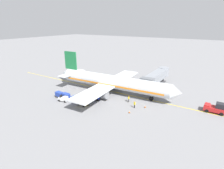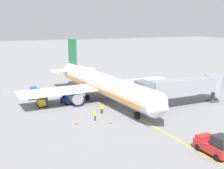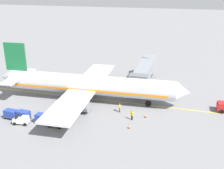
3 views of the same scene
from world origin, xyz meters
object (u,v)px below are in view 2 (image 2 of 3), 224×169
baggage_tug_spare (67,100)px  baggage_cart_tail_end (34,91)px  baggage_tug_trailing (30,95)px  baggage_cart_second_in_train (40,97)px  pushback_tractor (216,145)px  baggage_tug_lead (41,102)px  safety_cone_nose_right (110,121)px  baggage_cart_third_in_train (37,93)px  safety_cone_nose_left (77,122)px  ground_crew_loader (95,114)px  ground_crew_wing_walker (102,108)px  baggage_cart_front (43,101)px  jet_bridge (183,87)px  parked_airliner (103,84)px

baggage_tug_spare → baggage_cart_tail_end: size_ratio=0.91×
baggage_tug_trailing → baggage_cart_second_in_train: (-1.18, 3.07, 0.24)m
pushback_tractor → baggage_cart_tail_end: 37.92m
baggage_cart_tail_end → baggage_tug_spare: bearing=114.6°
baggage_tug_lead → safety_cone_nose_right: bearing=117.8°
baggage_cart_third_in_train → safety_cone_nose_right: baggage_cart_third_in_train is taller
safety_cone_nose_left → safety_cone_nose_right: same height
pushback_tractor → ground_crew_loader: 17.83m
baggage_tug_spare → baggage_cart_second_in_train: baggage_tug_spare is taller
baggage_cart_third_in_train → baggage_cart_tail_end: bearing=-84.5°
baggage_cart_third_in_train → safety_cone_nose_left: baggage_cart_third_in_train is taller
baggage_cart_tail_end → ground_crew_wing_walker: size_ratio=1.75×
pushback_tractor → baggage_tug_spare: pushback_tractor is taller
pushback_tractor → safety_cone_nose_right: 15.35m
baggage_cart_tail_end → safety_cone_nose_right: baggage_cart_tail_end is taller
baggage_cart_front → jet_bridge: bearing=154.1°
baggage_cart_second_in_train → safety_cone_nose_right: (-6.52, 15.84, -0.66)m
baggage_cart_front → ground_crew_loader: size_ratio=1.75×
baggage_cart_tail_end → safety_cone_nose_right: 22.65m
parked_airliner → baggage_cart_third_in_train: parked_airliner is taller
safety_cone_nose_right → baggage_cart_tail_end: bearing=-73.2°
baggage_tug_trailing → ground_crew_loader: 17.95m
jet_bridge → baggage_cart_front: bearing=-25.9°
parked_airliner → pushback_tractor: bearing=94.2°
jet_bridge → baggage_cart_second_in_train: bearing=-31.4°
baggage_tug_spare → safety_cone_nose_left: bearing=80.0°
ground_crew_loader → safety_cone_nose_left: (2.89, 0.15, -0.66)m
baggage_tug_lead → baggage_tug_spare: 4.48m
parked_airliner → baggage_cart_front: size_ratio=12.64×
baggage_cart_second_in_train → ground_crew_loader: bearing=110.0°
parked_airliner → ground_crew_loader: (5.52, 9.63, -2.23)m
baggage_cart_second_in_train → baggage_cart_tail_end: (0.02, -5.84, 0.00)m
safety_cone_nose_right → ground_crew_wing_walker: bearing=-98.9°
jet_bridge → safety_cone_nose_left: 19.64m
jet_bridge → baggage_tug_trailing: (22.66, -16.17, -2.75)m
baggage_tug_lead → baggage_tug_spare: same height
baggage_cart_third_in_train → baggage_cart_tail_end: (0.22, -2.27, 0.00)m
jet_bridge → ground_crew_wing_walker: size_ratio=10.28×
jet_bridge → ground_crew_loader: size_ratio=10.28×
pushback_tractor → baggage_tug_trailing: bearing=-67.6°
baggage_tug_trailing → safety_cone_nose_right: 20.42m
baggage_cart_second_in_train → baggage_cart_third_in_train: same height
baggage_cart_third_in_train → pushback_tractor: bearing=110.1°
safety_cone_nose_right → ground_crew_loader: bearing=-53.8°
pushback_tractor → baggage_tug_lead: bearing=-64.8°
pushback_tractor → baggage_tug_lead: size_ratio=1.74×
parked_airliner → baggage_tug_trailing: 13.97m
pushback_tractor → baggage_cart_front: (12.45, -27.30, -0.15)m
baggage_cart_front → baggage_cart_third_in_train: bearing=-91.9°
baggage_tug_spare → baggage_cart_second_in_train: size_ratio=0.91×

